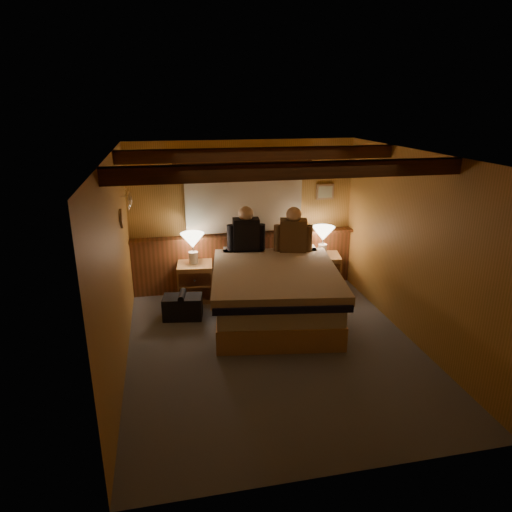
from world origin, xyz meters
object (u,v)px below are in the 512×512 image
object	(u,v)px
bed	(274,291)
duffel_bag	(183,307)
nightstand_right	(323,272)
person_left	(246,232)
lamp_right	(323,235)
person_right	(293,233)
lamp_left	(193,242)
nightstand_left	(195,281)

from	to	relation	value
bed	duffel_bag	xyz separation A→B (m)	(-1.29, 0.22, -0.22)
bed	duffel_bag	bearing A→B (deg)	178.76
nightstand_right	person_left	xyz separation A→B (m)	(-1.27, 0.02, 0.74)
lamp_right	person_left	bearing A→B (deg)	179.11
person_right	lamp_left	bearing A→B (deg)	-173.82
nightstand_left	nightstand_right	world-z (taller)	nightstand_right
nightstand_right	lamp_left	size ratio (longest dim) A/B	1.29
lamp_left	duffel_bag	distance (m)	1.02
bed	lamp_left	distance (m)	1.49
bed	nightstand_left	size ratio (longest dim) A/B	4.16
lamp_left	duffel_bag	xyz separation A→B (m)	(-0.22, -0.66, -0.75)
person_left	duffel_bag	world-z (taller)	person_left
bed	lamp_left	size ratio (longest dim) A/B	5.10
nightstand_left	lamp_right	distance (m)	2.15
lamp_left	lamp_right	size ratio (longest dim) A/B	1.00
lamp_left	nightstand_left	bearing A→B (deg)	-70.03
person_left	duffel_bag	distance (m)	1.50
nightstand_left	person_right	distance (m)	1.69
nightstand_left	nightstand_right	bearing A→B (deg)	6.20
person_left	nightstand_left	bearing A→B (deg)	-173.12
bed	lamp_right	bearing A→B (deg)	48.82
nightstand_right	person_left	distance (m)	1.47
nightstand_right	person_right	distance (m)	0.96
bed	nightstand_right	bearing A→B (deg)	48.23
person_left	person_right	world-z (taller)	person_right
lamp_right	duffel_bag	world-z (taller)	lamp_right
bed	person_left	world-z (taller)	person_left
lamp_right	nightstand_right	bearing A→B (deg)	-0.11
bed	nightstand_left	bearing A→B (deg)	149.74
bed	lamp_right	distance (m)	1.42
nightstand_right	lamp_right	xyz separation A→B (m)	(-0.02, 0.00, 0.63)
nightstand_left	lamp_left	xyz separation A→B (m)	(-0.01, 0.04, 0.63)
nightstand_left	person_right	world-z (taller)	person_right
bed	nightstand_right	size ratio (longest dim) A/B	3.94
nightstand_right	person_left	size ratio (longest dim) A/B	0.86
lamp_right	person_left	xyz separation A→B (m)	(-1.25, 0.02, 0.12)
person_right	nightstand_right	bearing A→B (deg)	31.98
lamp_right	person_left	distance (m)	1.26
bed	duffel_bag	size ratio (longest dim) A/B	4.10
lamp_left	duffel_bag	size ratio (longest dim) A/B	0.80
nightstand_left	person_left	size ratio (longest dim) A/B	0.81
lamp_left	duffel_bag	world-z (taller)	lamp_left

